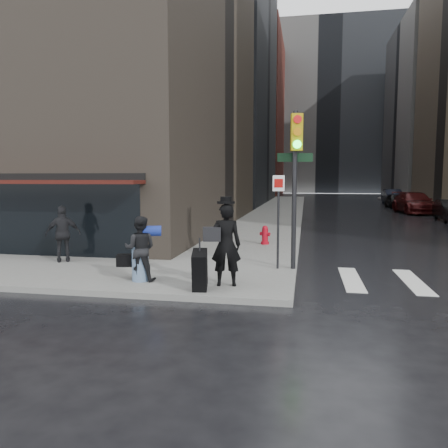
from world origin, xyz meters
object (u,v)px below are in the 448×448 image
at_px(man_jeans, 140,249).
at_px(traffic_light, 294,168).
at_px(man_greycoat, 63,234).
at_px(parked_car_4, 396,201).
at_px(parked_car_5, 393,197).
at_px(man_overcoat, 221,249).
at_px(fire_hydrant, 265,236).
at_px(parked_car_3, 414,203).

bearing_deg(man_jeans, traffic_light, -159.21).
bearing_deg(man_greycoat, parked_car_4, -147.64).
height_order(man_greycoat, parked_car_5, man_greycoat).
bearing_deg(man_overcoat, parked_car_5, -115.59).
bearing_deg(man_overcoat, traffic_light, -134.64).
height_order(man_jeans, man_greycoat, man_greycoat).
relative_size(traffic_light, fire_hydrant, 6.04).
bearing_deg(fire_hydrant, parked_car_4, 69.17).
distance_m(man_jeans, parked_car_5, 41.41).
distance_m(man_greycoat, parked_car_4, 34.61).
bearing_deg(traffic_light, man_greycoat, 171.19).
bearing_deg(man_greycoat, parked_car_3, -153.70).
height_order(fire_hydrant, parked_car_4, parked_car_4).
height_order(man_greycoat, fire_hydrant, man_greycoat).
distance_m(traffic_light, parked_car_5, 38.33).
xyz_separation_m(man_overcoat, parked_car_4, (10.30, 33.00, -0.42)).
xyz_separation_m(man_jeans, fire_hydrant, (2.56, 6.83, -0.50)).
relative_size(man_overcoat, parked_car_3, 0.38).
distance_m(parked_car_4, parked_car_5, 6.48).
xyz_separation_m(fire_hydrant, parked_car_3, (10.05, 19.54, 0.35)).
distance_m(man_overcoat, parked_car_3, 28.57).
distance_m(parked_car_3, parked_car_4, 6.42).
xyz_separation_m(man_overcoat, traffic_light, (1.65, 2.36, 1.97)).
bearing_deg(man_jeans, parked_car_4, -119.62).
height_order(parked_car_3, parked_car_4, parked_car_3).
relative_size(parked_car_3, parked_car_5, 1.21).
bearing_deg(man_jeans, man_overcoat, 165.59).
xyz_separation_m(man_jeans, parked_car_3, (12.62, 26.37, -0.15)).
bearing_deg(fire_hydrant, parked_car_5, 71.59).
xyz_separation_m(man_jeans, traffic_light, (3.79, 2.15, 2.07)).
distance_m(man_jeans, fire_hydrant, 7.31).
relative_size(parked_car_3, parked_car_4, 1.48).
height_order(man_overcoat, man_jeans, man_overcoat).
relative_size(man_greycoat, parked_car_4, 0.45).
height_order(man_jeans, traffic_light, traffic_light).
bearing_deg(traffic_light, parked_car_4, 63.96).
height_order(traffic_light, parked_car_3, traffic_light).
bearing_deg(parked_car_3, traffic_light, -114.52).
relative_size(man_jeans, parked_car_5, 0.35).
height_order(traffic_light, parked_car_5, traffic_light).
relative_size(man_overcoat, fire_hydrant, 2.97).
relative_size(traffic_light, parked_car_3, 0.78).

